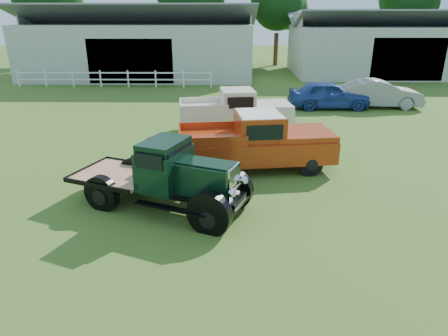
# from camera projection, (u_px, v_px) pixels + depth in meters

# --- Properties ---
(ground) EXTENTS (120.00, 120.00, 0.00)m
(ground) POSITION_uv_depth(u_px,v_px,m) (216.00, 223.00, 10.29)
(ground) COLOR #476A24
(shed_left) EXTENTS (18.80, 10.20, 5.60)m
(shed_left) POSITION_uv_depth(u_px,v_px,m) (143.00, 41.00, 33.58)
(shed_left) COLOR #A0A094
(shed_left) RESTS_ON ground
(shed_right) EXTENTS (16.80, 9.20, 5.20)m
(shed_right) POSITION_uv_depth(u_px,v_px,m) (388.00, 43.00, 34.31)
(shed_right) COLOR #A0A094
(shed_right) RESTS_ON ground
(fence_rail) EXTENTS (14.20, 0.16, 1.20)m
(fence_rail) POSITION_uv_depth(u_px,v_px,m) (114.00, 79.00, 28.80)
(fence_rail) COLOR white
(fence_rail) RESTS_ON ground
(tree_a) EXTENTS (6.30, 6.30, 10.50)m
(tree_a) POSITION_uv_depth(u_px,v_px,m) (44.00, 10.00, 39.35)
(tree_a) COLOR black
(tree_a) RESTS_ON ground
(tree_b) EXTENTS (6.90, 6.90, 11.50)m
(tree_b) POSITION_uv_depth(u_px,v_px,m) (187.00, 5.00, 39.92)
(tree_b) COLOR black
(tree_b) RESTS_ON ground
(tree_c) EXTENTS (5.40, 5.40, 9.00)m
(tree_c) POSITION_uv_depth(u_px,v_px,m) (277.00, 19.00, 39.32)
(tree_c) COLOR black
(tree_c) RESTS_ON ground
(tree_d) EXTENTS (6.00, 6.00, 10.00)m
(tree_d) POSITION_uv_depth(u_px,v_px,m) (406.00, 13.00, 39.90)
(tree_d) COLOR black
(tree_d) RESTS_ON ground
(vintage_flatbed) EXTENTS (5.29, 3.65, 1.95)m
(vintage_flatbed) POSITION_uv_depth(u_px,v_px,m) (162.00, 174.00, 10.79)
(vintage_flatbed) COLOR black
(vintage_flatbed) RESTS_ON ground
(red_pickup) EXTENTS (5.64, 2.79, 1.97)m
(red_pickup) POSITION_uv_depth(u_px,v_px,m) (255.00, 141.00, 13.54)
(red_pickup) COLOR #A83211
(red_pickup) RESTS_ON ground
(white_pickup) EXTENTS (5.35, 2.62, 1.89)m
(white_pickup) POSITION_uv_depth(u_px,v_px,m) (235.00, 111.00, 17.77)
(white_pickup) COLOR beige
(white_pickup) RESTS_ON ground
(misc_car_blue) EXTENTS (4.48, 1.82, 1.52)m
(misc_car_blue) POSITION_uv_depth(u_px,v_px,m) (329.00, 95.00, 22.33)
(misc_car_blue) COLOR navy
(misc_car_blue) RESTS_ON ground
(misc_car_grey) EXTENTS (4.77, 1.87, 1.54)m
(misc_car_grey) POSITION_uv_depth(u_px,v_px,m) (379.00, 94.00, 22.56)
(misc_car_grey) COLOR gray
(misc_car_grey) RESTS_ON ground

